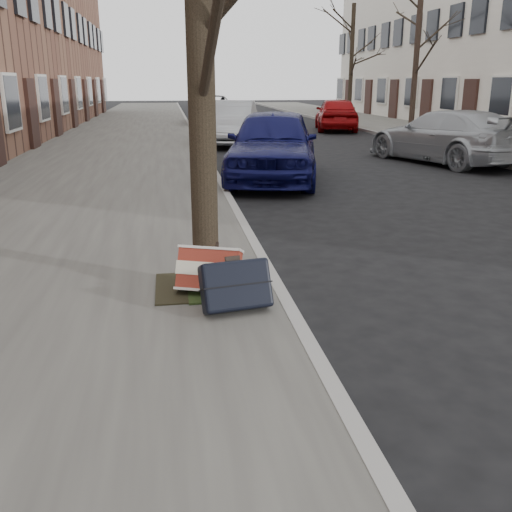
{
  "coord_description": "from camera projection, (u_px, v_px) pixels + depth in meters",
  "views": [
    {
      "loc": [
        -2.25,
        -3.98,
        2.02
      ],
      "look_at": [
        -1.52,
        0.8,
        0.53
      ],
      "focal_mm": 40.0,
      "sensor_mm": 36.0,
      "label": 1
    }
  ],
  "objects": [
    {
      "name": "dirt_patch",
      "position": [
        200.0,
        286.0,
        5.49
      ],
      "size": [
        0.85,
        0.85,
        0.02
      ],
      "primitive_type": "cube",
      "color": "black",
      "rests_on": "near_sidewalk"
    },
    {
      "name": "far_sidewalk",
      "position": [
        457.0,
        139.0,
        19.96
      ],
      "size": [
        4.0,
        70.0,
        0.12
      ],
      "primitive_type": "cube",
      "color": "slate",
      "rests_on": "ground"
    },
    {
      "name": "suitcase_navy",
      "position": [
        236.0,
        285.0,
        4.87
      ],
      "size": [
        0.65,
        0.45,
        0.47
      ],
      "primitive_type": "cube",
      "rotation": [
        -0.42,
        0.0,
        0.18
      ],
      "color": "black",
      "rests_on": "near_sidewalk"
    },
    {
      "name": "car_near_front",
      "position": [
        273.0,
        145.0,
        11.89
      ],
      "size": [
        2.75,
        4.7,
        1.5
      ],
      "primitive_type": "imported",
      "rotation": [
        0.0,
        0.0,
        -0.23
      ],
      "color": "#0E0F48",
      "rests_on": "ground"
    },
    {
      "name": "ground",
      "position": [
        453.0,
        338.0,
        4.68
      ],
      "size": [
        120.0,
        120.0,
        0.0
      ],
      "primitive_type": "plane",
      "color": "black",
      "rests_on": "ground"
    },
    {
      "name": "tree_far_c",
      "position": [
        351.0,
        63.0,
        29.06
      ],
      "size": [
        0.21,
        0.21,
        5.6
      ],
      "primitive_type": "cylinder",
      "color": "black",
      "rests_on": "far_sidewalk"
    },
    {
      "name": "near_sidewalk",
      "position": [
        122.0,
        145.0,
        18.3
      ],
      "size": [
        5.0,
        70.0,
        0.12
      ],
      "primitive_type": "cube",
      "color": "#65635B",
      "rests_on": "ground"
    },
    {
      "name": "car_far_front",
      "position": [
        446.0,
        137.0,
        14.48
      ],
      "size": [
        3.12,
        4.97,
        1.34
      ],
      "primitive_type": "imported",
      "rotation": [
        0.0,
        0.0,
        3.43
      ],
      "color": "#989B9F",
      "rests_on": "ground"
    },
    {
      "name": "suitcase_red",
      "position": [
        209.0,
        270.0,
        5.28
      ],
      "size": [
        0.65,
        0.5,
        0.45
      ],
      "primitive_type": "cube",
      "rotation": [
        -0.42,
        0.0,
        -0.37
      ],
      "color": "maroon",
      "rests_on": "near_sidewalk"
    },
    {
      "name": "car_near_back",
      "position": [
        213.0,
        110.0,
        27.0
      ],
      "size": [
        2.43,
        5.01,
        1.37
      ],
      "primitive_type": "imported",
      "rotation": [
        0.0,
        0.0,
        -0.03
      ],
      "color": "#343439",
      "rests_on": "ground"
    },
    {
      "name": "car_far_back",
      "position": [
        336.0,
        114.0,
        24.02
      ],
      "size": [
        2.44,
        4.32,
        1.39
      ],
      "primitive_type": "imported",
      "rotation": [
        0.0,
        0.0,
        2.93
      ],
      "color": "#93090B",
      "rests_on": "ground"
    },
    {
      "name": "tree_far_b",
      "position": [
        416.0,
        59.0,
        21.57
      ],
      "size": [
        0.21,
        0.21,
        5.41
      ],
      "primitive_type": "cylinder",
      "color": "black",
      "rests_on": "far_sidewalk"
    },
    {
      "name": "car_near_mid",
      "position": [
        230.0,
        123.0,
        18.77
      ],
      "size": [
        2.39,
        4.5,
        1.41
      ],
      "primitive_type": "imported",
      "rotation": [
        0.0,
        0.0,
        -0.22
      ],
      "color": "#AEB2B6",
      "rests_on": "ground"
    }
  ]
}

